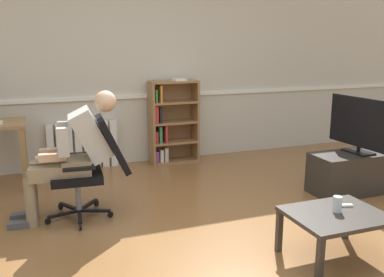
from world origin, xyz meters
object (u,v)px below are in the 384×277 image
Objects in this scene: bookshelf at (171,123)px; drinking_glass at (337,204)px; computer_mouse at (0,123)px; person_seated at (73,152)px; office_chair at (93,163)px; tv_stand at (356,172)px; spare_remote at (343,205)px; radiator at (83,146)px; tv_screen at (361,124)px; coffee_table at (336,219)px.

bookshelf reaches higher than drinking_glass.
person_seated reaches higher than computer_mouse.
tv_stand is at bearing 87.37° from office_chair.
person_seated is 2.40m from spare_remote.
person_seated is at bearing 140.29° from drinking_glass.
computer_mouse is 1.15m from radiator.
person_seated is at bearing 173.26° from tv_stand.
person_seated is 1.37× the size of tv_screen.
bookshelf is 2.98m from spare_remote.
spare_remote is at bearing 30.70° from drinking_glass.
office_chair is 2.86m from tv_screen.
person_seated is at bearing 71.13° from spare_remote.
radiator is 3.48m from coffee_table.
office_chair is 0.92× the size of tv_stand.
office_chair is at bearing -92.58° from radiator.
drinking_glass is (1.80, -1.49, -0.21)m from person_seated.
tv_stand is at bearing -27.60° from spare_remote.
bookshelf reaches higher than computer_mouse.
bookshelf is 1.60× the size of coffee_table.
radiator is at bearing 46.55° from spare_remote.
tv_screen is 7.17× the size of drinking_glass.
person_seated is 3.05m from tv_stand.
bookshelf is 9.41× the size of drinking_glass.
spare_remote reaches higher than coffee_table.
spare_remote is at bearing 130.60° from tv_screen.
radiator is 3.41m from tv_screen.
radiator is (0.92, 0.51, -0.46)m from computer_mouse.
coffee_table is at bearing -46.81° from computer_mouse.
computer_mouse is 0.10× the size of tv_stand.
coffee_table is at bearing 51.14° from office_chair.
tv_stand reaches higher than coffee_table.
tv_stand is 8.56× the size of drinking_glass.
spare_remote is (1.73, -1.41, -0.13)m from office_chair.
computer_mouse is at bearing 133.19° from coffee_table.
bookshelf is 1.31× the size of tv_screen.
coffee_table is 4.80× the size of spare_remote.
spare_remote is at bearing 55.09° from office_chair.
radiator is at bearing 144.47° from tv_stand.
person_seated reaches higher than tv_screen.
bookshelf is 0.96× the size of person_seated.
computer_mouse is 0.08× the size of person_seated.
office_chair is at bearing 90.00° from person_seated.
drinking_glass is (1.62, -1.48, -0.08)m from office_chair.
coffee_table is at bearing -131.55° from drinking_glass.
person_seated is (-0.18, 0.01, 0.13)m from office_chair.
radiator is at bearing 175.24° from bookshelf.
drinking_glass is at bearing -63.48° from radiator.
coffee_table is at bearing -83.36° from bookshelf.
office_chair is at bearing 137.60° from drinking_glass.
tv_stand is (2.82, -0.34, -0.30)m from office_chair.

